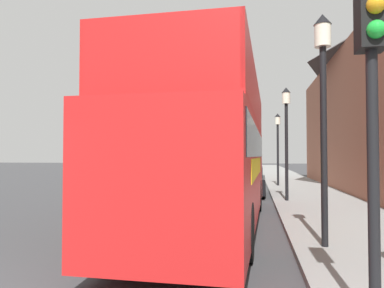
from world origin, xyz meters
TOP-DOWN VIEW (x-y plane):
  - ground_plane at (0.00, 21.00)m, footprint 144.00×144.00m
  - sidewalk at (7.41, 18.00)m, footprint 3.61×108.00m
  - brick_terrace_rear at (12.21, 19.20)m, footprint 6.00×19.68m
  - tour_bus at (3.71, 6.57)m, footprint 2.90×10.81m
  - parked_car_ahead_of_bus at (4.45, 14.90)m, footprint 1.93×4.15m
  - traffic_signal at (6.09, 0.50)m, footprint 0.28×0.42m
  - lamp_post_nearest at (6.23, 4.13)m, footprint 0.35×0.35m
  - lamp_post_second at (6.14, 11.87)m, footprint 0.35×0.35m
  - lamp_post_third at (6.26, 19.62)m, footprint 0.35×0.35m

SIDE VIEW (x-z plane):
  - ground_plane at x=0.00m, z-range 0.00..0.00m
  - sidewalk at x=7.41m, z-range 0.00..0.14m
  - parked_car_ahead_of_bus at x=4.45m, z-range -0.04..1.37m
  - tour_bus at x=3.71m, z-range -0.20..3.80m
  - traffic_signal at x=6.09m, z-range 1.02..4.78m
  - lamp_post_third at x=6.26m, z-range 0.99..5.38m
  - lamp_post_second at x=6.14m, z-range 1.02..5.60m
  - lamp_post_nearest at x=6.23m, z-range 1.03..5.69m
  - brick_terrace_rear at x=12.21m, z-range 0.00..9.97m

